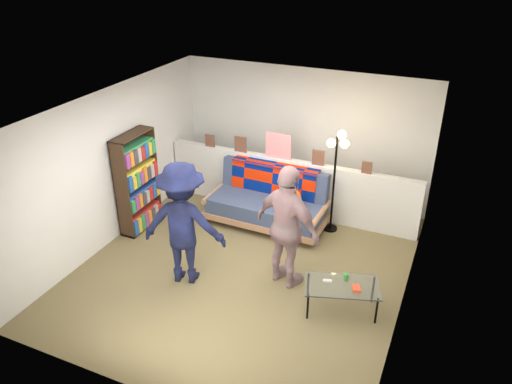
% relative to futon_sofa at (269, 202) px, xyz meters
% --- Properties ---
extents(ground, '(5.00, 5.00, 0.00)m').
position_rel_futon_sofa_xyz_m(ground, '(0.17, -1.32, -0.40)').
color(ground, brown).
rests_on(ground, ground).
extents(room_shell, '(4.60, 5.05, 2.45)m').
position_rel_futon_sofa_xyz_m(room_shell, '(0.17, -0.85, 1.27)').
color(room_shell, silver).
rests_on(room_shell, ground).
extents(half_wall_ledge, '(4.45, 0.15, 1.00)m').
position_rel_futon_sofa_xyz_m(half_wall_ledge, '(0.17, 0.48, 0.10)').
color(half_wall_ledge, silver).
rests_on(half_wall_ledge, ground).
extents(ledge_decor, '(2.97, 0.02, 0.45)m').
position_rel_futon_sofa_xyz_m(ledge_decor, '(-0.05, 0.46, 0.78)').
color(ledge_decor, brown).
rests_on(ledge_decor, half_wall_ledge).
extents(futon_sofa, '(2.01, 1.01, 0.85)m').
position_rel_futon_sofa_xyz_m(futon_sofa, '(0.00, 0.00, 0.00)').
color(futon_sofa, '#AE7854').
rests_on(futon_sofa, ground).
extents(bookshelf, '(0.27, 0.82, 1.64)m').
position_rel_futon_sofa_xyz_m(bookshelf, '(-1.91, -0.95, 0.37)').
color(bookshelf, black).
rests_on(bookshelf, ground).
extents(coffee_table, '(1.06, 0.79, 0.49)m').
position_rel_futon_sofa_xyz_m(coffee_table, '(1.72, -1.68, -0.03)').
color(coffee_table, black).
rests_on(coffee_table, ground).
extents(floor_lamp, '(0.37, 0.31, 1.71)m').
position_rel_futon_sofa_xyz_m(floor_lamp, '(1.04, 0.24, 0.81)').
color(floor_lamp, black).
rests_on(floor_lamp, ground).
extents(person_left, '(1.27, 0.91, 1.78)m').
position_rel_futon_sofa_xyz_m(person_left, '(-0.48, -1.88, 0.49)').
color(person_left, black).
rests_on(person_left, ground).
extents(person_right, '(1.13, 0.77, 1.77)m').
position_rel_futon_sofa_xyz_m(person_right, '(0.85, -1.41, 0.49)').
color(person_right, '#D18790').
rests_on(person_right, ground).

